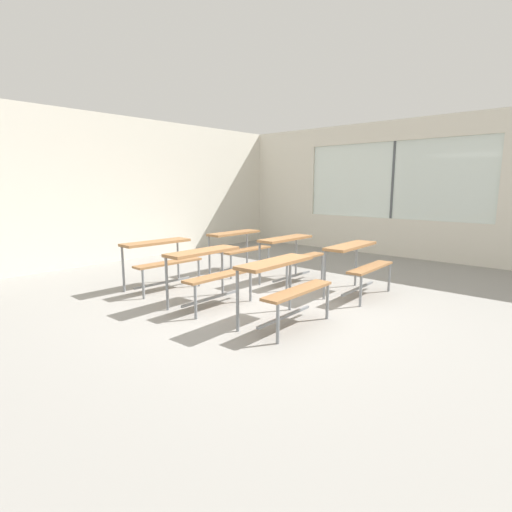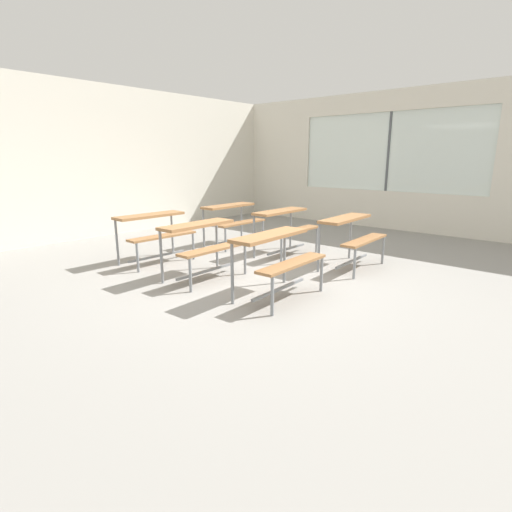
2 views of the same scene
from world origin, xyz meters
TOP-DOWN VIEW (x-y plane):
  - ground at (0.00, 0.00)m, footprint 10.00×9.00m
  - wall_back at (0.00, 4.50)m, footprint 10.00×0.12m
  - wall_right at (5.00, -0.13)m, footprint 0.12×9.00m
  - desk_bench_r0c0 at (-0.30, -0.56)m, footprint 1.12×0.63m
  - desk_bench_r0c1 at (1.42, -0.58)m, footprint 1.13×0.64m
  - desk_bench_r1c0 at (-0.37, 0.65)m, footprint 1.11×0.62m
  - desk_bench_r1c1 at (1.41, 0.63)m, footprint 1.11×0.60m
  - desk_bench_r2c0 at (-0.29, 1.85)m, footprint 1.11×0.62m
  - desk_bench_r2c1 at (1.39, 1.82)m, footprint 1.11×0.60m

SIDE VIEW (x-z plane):
  - ground at x=0.00m, z-range -0.05..0.00m
  - desk_bench_r0c0 at x=-0.30m, z-range 0.19..0.93m
  - desk_bench_r0c1 at x=1.42m, z-range 0.19..0.93m
  - desk_bench_r1c0 at x=-0.37m, z-range 0.19..0.93m
  - desk_bench_r1c1 at x=1.41m, z-range 0.19..0.93m
  - desk_bench_r2c0 at x=-0.29m, z-range 0.19..0.93m
  - desk_bench_r2c1 at x=1.39m, z-range 0.19..0.93m
  - wall_right at x=5.00m, z-range -0.05..2.95m
  - wall_back at x=0.00m, z-range 0.00..3.00m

